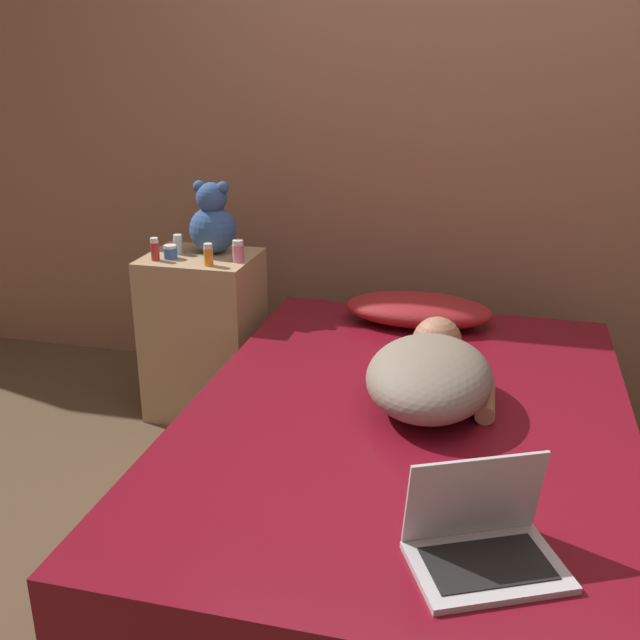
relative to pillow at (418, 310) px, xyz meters
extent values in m
plane|color=brown|center=(0.07, -0.78, -0.53)|extent=(12.00, 12.00, 0.00)
cube|color=#996B51|center=(0.07, 0.49, 0.77)|extent=(8.00, 0.06, 2.60)
cube|color=#2D2319|center=(0.07, -0.78, -0.41)|extent=(1.37, 1.97, 0.23)
cube|color=maroon|center=(0.07, -0.78, -0.18)|extent=(1.35, 1.93, 0.24)
cube|color=tan|center=(-0.91, -0.06, -0.17)|extent=(0.45, 0.38, 0.71)
ellipsoid|color=maroon|center=(0.00, 0.00, 0.00)|extent=(0.59, 0.32, 0.12)
ellipsoid|color=gray|center=(0.12, -0.73, 0.04)|extent=(0.40, 0.54, 0.20)
sphere|color=#A87556|center=(0.11, -0.39, 0.03)|extent=(0.17, 0.17, 0.17)
cylinder|color=#A87556|center=(0.30, -0.70, -0.03)|extent=(0.07, 0.24, 0.06)
cube|color=silver|center=(0.34, -1.47, -0.05)|extent=(0.39, 0.34, 0.02)
cube|color=black|center=(0.34, -1.47, -0.04)|extent=(0.30, 0.25, 0.00)
cube|color=silver|center=(0.30, -1.39, 0.07)|extent=(0.30, 0.18, 0.22)
cube|color=black|center=(0.30, -1.39, 0.07)|extent=(0.27, 0.16, 0.19)
sphere|color=#335693|center=(-0.87, 0.00, 0.28)|extent=(0.20, 0.20, 0.20)
sphere|color=#335693|center=(-0.87, 0.00, 0.41)|extent=(0.13, 0.13, 0.13)
sphere|color=#335693|center=(-0.92, 0.00, 0.46)|extent=(0.05, 0.05, 0.05)
sphere|color=#335693|center=(-0.82, 0.00, 0.46)|extent=(0.05, 0.05, 0.05)
cylinder|color=pink|center=(-0.72, -0.11, 0.21)|extent=(0.05, 0.05, 0.07)
cylinder|color=white|center=(-0.72, -0.11, 0.26)|extent=(0.04, 0.04, 0.02)
cylinder|color=silver|center=(-1.00, -0.05, 0.21)|extent=(0.04, 0.04, 0.06)
cylinder|color=white|center=(-1.00, -0.05, 0.25)|extent=(0.04, 0.04, 0.02)
cylinder|color=#B72D2D|center=(-1.05, -0.17, 0.22)|extent=(0.03, 0.03, 0.07)
cylinder|color=white|center=(-1.05, -0.17, 0.26)|extent=(0.03, 0.03, 0.02)
cylinder|color=orange|center=(-0.81, -0.19, 0.21)|extent=(0.04, 0.04, 0.07)
cylinder|color=white|center=(-0.81, -0.19, 0.26)|extent=(0.03, 0.03, 0.02)
cylinder|color=#3866B2|center=(-1.00, -0.13, 0.20)|extent=(0.06, 0.06, 0.04)
cylinder|color=white|center=(-1.00, -0.13, 0.23)|extent=(0.05, 0.05, 0.01)
camera|label=1|loc=(0.31, -2.84, 1.00)|focal=42.00mm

